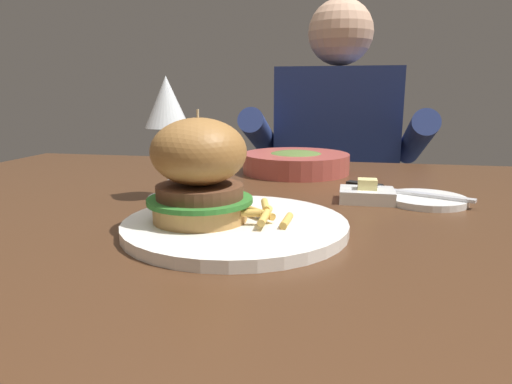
{
  "coord_description": "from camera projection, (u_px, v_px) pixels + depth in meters",
  "views": [
    {
      "loc": [
        0.12,
        -0.67,
        0.91
      ],
      "look_at": [
        0.01,
        -0.12,
        0.78
      ],
      "focal_mm": 32.0,
      "sensor_mm": 36.0,
      "label": 1
    }
  ],
  "objects": [
    {
      "name": "soup_bowl",
      "position": [
        296.0,
        162.0,
        0.97
      ],
      "size": [
        0.23,
        0.23,
        0.05
      ],
      "color": "#B24C42",
      "rests_on": "dining_table"
    },
    {
      "name": "diner_person",
      "position": [
        334.0,
        204.0,
        1.44
      ],
      "size": [
        0.51,
        0.36,
        1.18
      ],
      "color": "#282833",
      "rests_on": "ground"
    },
    {
      "name": "main_plate",
      "position": [
        235.0,
        226.0,
        0.56
      ],
      "size": [
        0.28,
        0.28,
        0.01
      ],
      "primitive_type": "cylinder",
      "color": "white",
      "rests_on": "dining_table"
    },
    {
      "name": "wine_glass",
      "position": [
        167.0,
        107.0,
        0.71
      ],
      "size": [
        0.07,
        0.07,
        0.19
      ],
      "color": "silver",
      "rests_on": "dining_table"
    },
    {
      "name": "butter_dish",
      "position": [
        367.0,
        194.0,
        0.71
      ],
      "size": [
        0.08,
        0.06,
        0.04
      ],
      "color": "white",
      "rests_on": "dining_table"
    },
    {
      "name": "table_knife",
      "position": [
        395.0,
        190.0,
        0.73
      ],
      "size": [
        0.19,
        0.1,
        0.01
      ],
      "color": "silver",
      "rests_on": "bread_plate"
    },
    {
      "name": "bread_plate",
      "position": [
        426.0,
        200.0,
        0.71
      ],
      "size": [
        0.12,
        0.12,
        0.01
      ],
      "primitive_type": "cylinder",
      "color": "white",
      "rests_on": "dining_table"
    },
    {
      "name": "dining_table",
      "position": [
        267.0,
        252.0,
        0.72
      ],
      "size": [
        1.43,
        0.94,
        0.74
      ],
      "color": "#472B19",
      "rests_on": "ground"
    },
    {
      "name": "burger_sandwich",
      "position": [
        199.0,
        170.0,
        0.55
      ],
      "size": [
        0.13,
        0.13,
        0.13
      ],
      "color": "#B78447",
      "rests_on": "main_plate"
    },
    {
      "name": "fries_pile",
      "position": [
        258.0,
        214.0,
        0.55
      ],
      "size": [
        0.1,
        0.1,
        0.02
      ],
      "color": "gold",
      "rests_on": "main_plate"
    }
  ]
}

